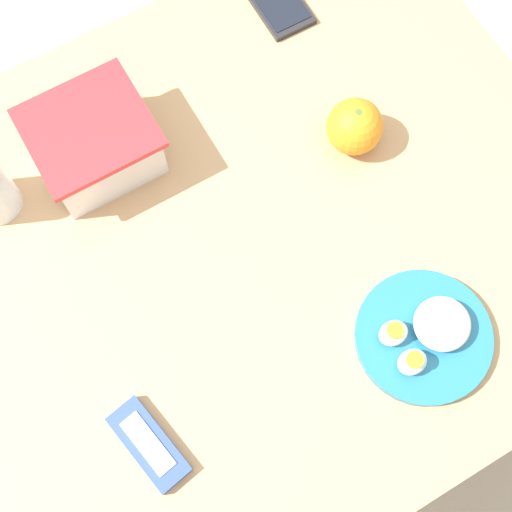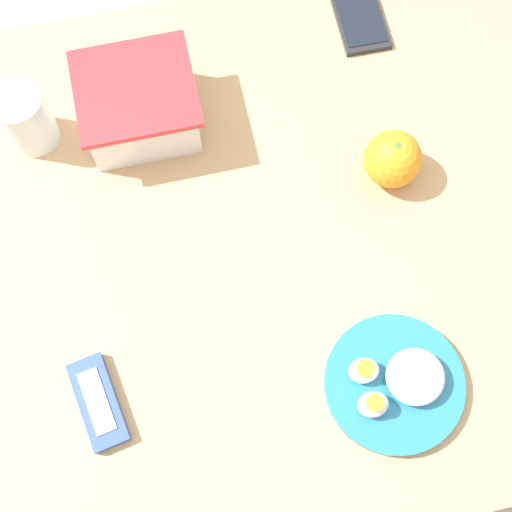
{
  "view_description": "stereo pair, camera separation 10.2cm",
  "coord_description": "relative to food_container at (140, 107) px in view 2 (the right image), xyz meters",
  "views": [
    {
      "loc": [
        -0.16,
        -0.33,
        1.76
      ],
      "look_at": [
        0.01,
        -0.04,
        0.79
      ],
      "focal_mm": 50.0,
      "sensor_mm": 36.0,
      "label": 1
    },
    {
      "loc": [
        -0.07,
        -0.37,
        1.76
      ],
      "look_at": [
        0.01,
        -0.04,
        0.79
      ],
      "focal_mm": 50.0,
      "sensor_mm": 36.0,
      "label": 2
    }
  ],
  "objects": [
    {
      "name": "food_container",
      "position": [
        0.0,
        0.0,
        0.0
      ],
      "size": [
        0.18,
        0.16,
        0.1
      ],
      "color": "white",
      "rests_on": "table"
    },
    {
      "name": "candy_bar",
      "position": [
        -0.13,
        -0.42,
        -0.03
      ],
      "size": [
        0.07,
        0.13,
        0.02
      ],
      "color": "#334C9E",
      "rests_on": "table"
    },
    {
      "name": "orange_fruit",
      "position": [
        0.35,
        -0.17,
        0.0
      ],
      "size": [
        0.09,
        0.09,
        0.09
      ],
      "color": "orange",
      "rests_on": "table"
    },
    {
      "name": "drinking_glass",
      "position": [
        -0.17,
        0.01,
        0.01
      ],
      "size": [
        0.08,
        0.08,
        0.11
      ],
      "color": "silver",
      "rests_on": "table"
    },
    {
      "name": "rice_plate",
      "position": [
        0.27,
        -0.49,
        -0.03
      ],
      "size": [
        0.19,
        0.19,
        0.05
      ],
      "color": "teal",
      "rests_on": "table"
    },
    {
      "name": "ground_plane",
      "position": [
        0.12,
        -0.23,
        -0.8
      ],
      "size": [
        10.0,
        10.0,
        0.0
      ],
      "primitive_type": "plane",
      "color": "#B2A899"
    },
    {
      "name": "table",
      "position": [
        0.12,
        -0.23,
        -0.12
      ],
      "size": [
        1.09,
        0.9,
        0.76
      ],
      "color": "tan",
      "rests_on": "ground_plane"
    },
    {
      "name": "cell_phone",
      "position": [
        0.38,
        0.11,
        -0.04
      ],
      "size": [
        0.08,
        0.13,
        0.01
      ],
      "color": "#232328",
      "rests_on": "table"
    }
  ]
}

